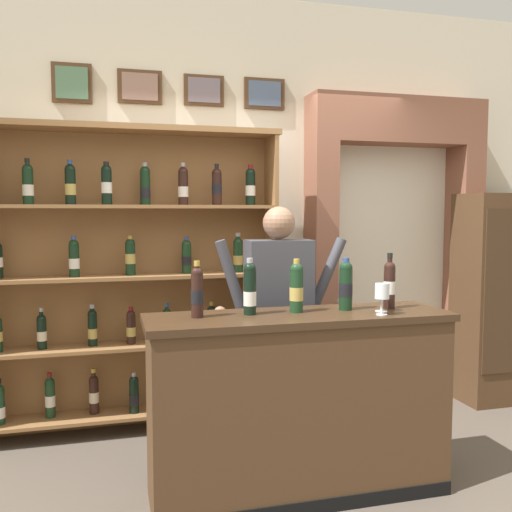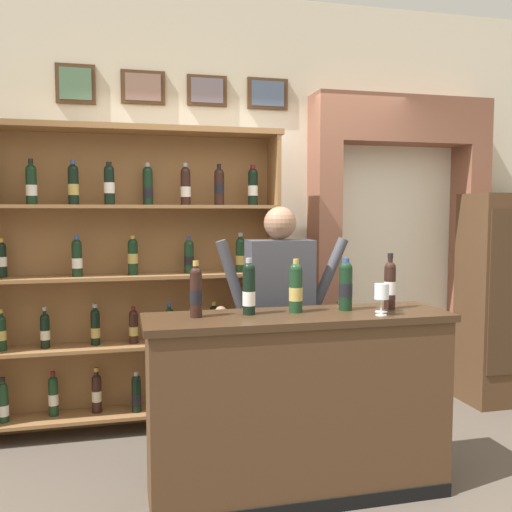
{
  "view_description": "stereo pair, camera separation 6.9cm",
  "coord_description": "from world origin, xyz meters",
  "px_view_note": "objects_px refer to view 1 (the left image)",
  "views": [
    {
      "loc": [
        -1.02,
        -2.89,
        1.61
      ],
      "look_at": [
        -0.17,
        0.29,
        1.34
      ],
      "focal_mm": 39.07,
      "sensor_mm": 36.0,
      "label": 1
    },
    {
      "loc": [
        -0.95,
        -2.91,
        1.61
      ],
      "look_at": [
        -0.17,
        0.29,
        1.34
      ],
      "focal_mm": 39.07,
      "sensor_mm": 36.0,
      "label": 2
    }
  ],
  "objects_px": {
    "tasting_counter": "(300,405)",
    "tasting_bottle_riserva": "(296,287)",
    "tasting_bottle_vin_santo": "(250,288)",
    "tasting_bottle_bianco": "(389,283)",
    "shopkeeper": "(279,302)",
    "wine_glass_spare": "(382,293)",
    "side_cabinet": "(502,297)",
    "tasting_bottle_chianti": "(197,291)",
    "wine_glass_left": "(382,292)",
    "tasting_bottle_super_tuscan": "(346,284)",
    "wine_shelf": "(129,272)"
  },
  "relations": [
    {
      "from": "wine_shelf",
      "to": "side_cabinet",
      "type": "bearing_deg",
      "value": -2.29
    },
    {
      "from": "tasting_bottle_bianco",
      "to": "tasting_counter",
      "type": "bearing_deg",
      "value": -176.97
    },
    {
      "from": "shopkeeper",
      "to": "tasting_bottle_chianti",
      "type": "bearing_deg",
      "value": -140.11
    },
    {
      "from": "wine_shelf",
      "to": "wine_glass_spare",
      "type": "distance_m",
      "value": 1.85
    },
    {
      "from": "wine_glass_spare",
      "to": "tasting_bottle_bianco",
      "type": "bearing_deg",
      "value": 41.78
    },
    {
      "from": "wine_glass_spare",
      "to": "tasting_bottle_super_tuscan",
      "type": "bearing_deg",
      "value": 148.16
    },
    {
      "from": "wine_shelf",
      "to": "wine_glass_spare",
      "type": "xyz_separation_m",
      "value": [
        1.35,
        -1.26,
        -0.02
      ]
    },
    {
      "from": "side_cabinet",
      "to": "wine_glass_spare",
      "type": "xyz_separation_m",
      "value": [
        -1.73,
        -1.14,
        0.27
      ]
    },
    {
      "from": "shopkeeper",
      "to": "tasting_bottle_vin_santo",
      "type": "height_order",
      "value": "shopkeeper"
    },
    {
      "from": "wine_shelf",
      "to": "tasting_bottle_bianco",
      "type": "distance_m",
      "value": 1.86
    },
    {
      "from": "tasting_bottle_chianti",
      "to": "wine_glass_left",
      "type": "xyz_separation_m",
      "value": [
        0.99,
        -0.19,
        -0.02
      ]
    },
    {
      "from": "tasting_bottle_super_tuscan",
      "to": "tasting_bottle_bianco",
      "type": "height_order",
      "value": "tasting_bottle_bianco"
    },
    {
      "from": "wine_shelf",
      "to": "side_cabinet",
      "type": "distance_m",
      "value": 3.09
    },
    {
      "from": "shopkeeper",
      "to": "tasting_bottle_super_tuscan",
      "type": "distance_m",
      "value": 0.59
    },
    {
      "from": "side_cabinet",
      "to": "tasting_bottle_chianti",
      "type": "height_order",
      "value": "side_cabinet"
    },
    {
      "from": "tasting_bottle_vin_santo",
      "to": "wine_shelf",
      "type": "bearing_deg",
      "value": 117.78
    },
    {
      "from": "tasting_bottle_chianti",
      "to": "tasting_counter",
      "type": "bearing_deg",
      "value": -4.25
    },
    {
      "from": "tasting_counter",
      "to": "tasting_bottle_chianti",
      "type": "relative_size",
      "value": 5.61
    },
    {
      "from": "tasting_counter",
      "to": "tasting_bottle_riserva",
      "type": "distance_m",
      "value": 0.66
    },
    {
      "from": "tasting_bottle_chianti",
      "to": "tasting_bottle_super_tuscan",
      "type": "distance_m",
      "value": 0.86
    },
    {
      "from": "tasting_counter",
      "to": "tasting_bottle_vin_santo",
      "type": "bearing_deg",
      "value": 169.36
    },
    {
      "from": "wine_shelf",
      "to": "tasting_counter",
      "type": "xyz_separation_m",
      "value": [
        0.88,
        -1.21,
        -0.65
      ]
    },
    {
      "from": "wine_glass_spare",
      "to": "side_cabinet",
      "type": "bearing_deg",
      "value": 33.4
    },
    {
      "from": "tasting_bottle_chianti",
      "to": "tasting_bottle_vin_santo",
      "type": "xyz_separation_m",
      "value": [
        0.29,
        0.01,
        0.0
      ]
    },
    {
      "from": "tasting_bottle_chianti",
      "to": "tasting_bottle_super_tuscan",
      "type": "xyz_separation_m",
      "value": [
        0.86,
        0.01,
        0.01
      ]
    },
    {
      "from": "tasting_bottle_vin_santo",
      "to": "tasting_bottle_bianco",
      "type": "xyz_separation_m",
      "value": [
        0.84,
        -0.02,
        0.0
      ]
    },
    {
      "from": "shopkeeper",
      "to": "tasting_counter",
      "type": "bearing_deg",
      "value": -95.06
    },
    {
      "from": "wine_shelf",
      "to": "wine_glass_left",
      "type": "xyz_separation_m",
      "value": [
        1.3,
        -1.35,
        -0.0
      ]
    },
    {
      "from": "wine_shelf",
      "to": "side_cabinet",
      "type": "xyz_separation_m",
      "value": [
        3.08,
        -0.12,
        -0.29
      ]
    },
    {
      "from": "side_cabinet",
      "to": "wine_shelf",
      "type": "bearing_deg",
      "value": 177.71
    },
    {
      "from": "shopkeeper",
      "to": "tasting_bottle_chianti",
      "type": "distance_m",
      "value": 0.82
    },
    {
      "from": "wine_shelf",
      "to": "tasting_bottle_vin_santo",
      "type": "relative_size",
      "value": 7.03
    },
    {
      "from": "wine_shelf",
      "to": "tasting_counter",
      "type": "height_order",
      "value": "wine_shelf"
    },
    {
      "from": "tasting_bottle_vin_santo",
      "to": "tasting_bottle_super_tuscan",
      "type": "height_order",
      "value": "tasting_bottle_vin_santo"
    },
    {
      "from": "tasting_bottle_vin_santo",
      "to": "tasting_bottle_bianco",
      "type": "distance_m",
      "value": 0.84
    },
    {
      "from": "side_cabinet",
      "to": "tasting_bottle_vin_santo",
      "type": "relative_size",
      "value": 5.59
    },
    {
      "from": "tasting_bottle_riserva",
      "to": "tasting_bottle_super_tuscan",
      "type": "height_order",
      "value": "same"
    },
    {
      "from": "tasting_bottle_bianco",
      "to": "wine_glass_left",
      "type": "height_order",
      "value": "tasting_bottle_bianco"
    },
    {
      "from": "tasting_bottle_chianti",
      "to": "tasting_bottle_riserva",
      "type": "relative_size",
      "value": 1.01
    },
    {
      "from": "wine_glass_spare",
      "to": "tasting_bottle_chianti",
      "type": "bearing_deg",
      "value": 174.66
    },
    {
      "from": "tasting_bottle_bianco",
      "to": "wine_glass_spare",
      "type": "bearing_deg",
      "value": -138.22
    },
    {
      "from": "wine_glass_left",
      "to": "wine_glass_spare",
      "type": "xyz_separation_m",
      "value": [
        0.05,
        0.09,
        -0.02
      ]
    },
    {
      "from": "tasting_bottle_chianti",
      "to": "tasting_bottle_riserva",
      "type": "bearing_deg",
      "value": 1.16
    },
    {
      "from": "side_cabinet",
      "to": "tasting_bottle_chianti",
      "type": "bearing_deg",
      "value": -159.36
    },
    {
      "from": "tasting_bottle_riserva",
      "to": "tasting_bottle_super_tuscan",
      "type": "distance_m",
      "value": 0.3
    },
    {
      "from": "side_cabinet",
      "to": "wine_glass_left",
      "type": "bearing_deg",
      "value": -145.19
    },
    {
      "from": "tasting_bottle_super_tuscan",
      "to": "wine_glass_left",
      "type": "xyz_separation_m",
      "value": [
        0.13,
        -0.2,
        -0.02
      ]
    },
    {
      "from": "tasting_bottle_super_tuscan",
      "to": "wine_glass_spare",
      "type": "xyz_separation_m",
      "value": [
        0.17,
        -0.11,
        -0.04
      ]
    },
    {
      "from": "tasting_counter",
      "to": "shopkeeper",
      "type": "relative_size",
      "value": 1.05
    },
    {
      "from": "tasting_counter",
      "to": "tasting_bottle_riserva",
      "type": "xyz_separation_m",
      "value": [
        -0.01,
        0.05,
        0.66
      ]
    }
  ]
}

